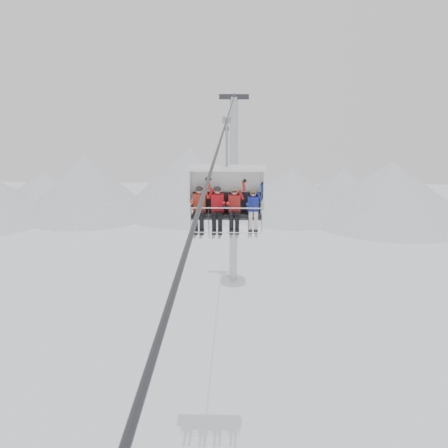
{
  "coord_description": "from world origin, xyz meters",
  "views": [
    {
      "loc": [
        0.51,
        -16.47,
        14.91
      ],
      "look_at": [
        0.0,
        0.0,
        10.43
      ],
      "focal_mm": 45.0,
      "sensor_mm": 36.0,
      "label": 1
    }
  ],
  "objects_px": {
    "chairlift_carrier": "(227,191)",
    "skier_center_left": "(217,207)",
    "skier_far_right": "(253,209)",
    "skier_far_left": "(199,207)",
    "skier_center_right": "(234,207)",
    "lift_tower_right": "(234,206)"
  },
  "relations": [
    {
      "from": "skier_far_right",
      "to": "lift_tower_right",
      "type": "bearing_deg",
      "value": 92.86
    },
    {
      "from": "skier_far_left",
      "to": "skier_far_right",
      "type": "height_order",
      "value": "skier_far_left"
    },
    {
      "from": "skier_far_left",
      "to": "skier_center_left",
      "type": "distance_m",
      "value": 0.65
    },
    {
      "from": "skier_center_left",
      "to": "skier_far_right",
      "type": "distance_m",
      "value": 1.28
    },
    {
      "from": "lift_tower_right",
      "to": "skier_far_right",
      "type": "height_order",
      "value": "lift_tower_right"
    },
    {
      "from": "skier_far_left",
      "to": "skier_center_right",
      "type": "distance_m",
      "value": 1.26
    },
    {
      "from": "lift_tower_right",
      "to": "chairlift_carrier",
      "type": "distance_m",
      "value": 19.33
    },
    {
      "from": "chairlift_carrier",
      "to": "skier_center_left",
      "type": "distance_m",
      "value": 0.68
    },
    {
      "from": "lift_tower_right",
      "to": "skier_far_left",
      "type": "xyz_separation_m",
      "value": [
        -0.98,
        -18.99,
        4.47
      ]
    },
    {
      "from": "lift_tower_right",
      "to": "skier_far_right",
      "type": "bearing_deg",
      "value": -87.14
    },
    {
      "from": "chairlift_carrier",
      "to": "skier_far_left",
      "type": "relative_size",
      "value": 2.25
    },
    {
      "from": "lift_tower_right",
      "to": "skier_far_left",
      "type": "height_order",
      "value": "lift_tower_right"
    },
    {
      "from": "lift_tower_right",
      "to": "skier_center_right",
      "type": "xyz_separation_m",
      "value": [
        0.28,
        -19.0,
        4.45
      ]
    },
    {
      "from": "skier_center_right",
      "to": "chairlift_carrier",
      "type": "bearing_deg",
      "value": 131.75
    },
    {
      "from": "chairlift_carrier",
      "to": "skier_center_left",
      "type": "xyz_separation_m",
      "value": [
        -0.33,
        -0.31,
        -0.5
      ]
    },
    {
      "from": "skier_far_left",
      "to": "skier_center_left",
      "type": "height_order",
      "value": "skier_far_left"
    },
    {
      "from": "lift_tower_right",
      "to": "skier_center_left",
      "type": "height_order",
      "value": "lift_tower_right"
    },
    {
      "from": "lift_tower_right",
      "to": "skier_center_right",
      "type": "height_order",
      "value": "lift_tower_right"
    },
    {
      "from": "chairlift_carrier",
      "to": "skier_far_right",
      "type": "xyz_separation_m",
      "value": [
        0.95,
        -0.32,
        -0.55
      ]
    },
    {
      "from": "skier_center_right",
      "to": "lift_tower_right",
      "type": "bearing_deg",
      "value": 90.84
    },
    {
      "from": "lift_tower_right",
      "to": "skier_far_right",
      "type": "relative_size",
      "value": 7.99
    },
    {
      "from": "skier_center_left",
      "to": "skier_far_left",
      "type": "bearing_deg",
      "value": 179.92
    }
  ]
}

